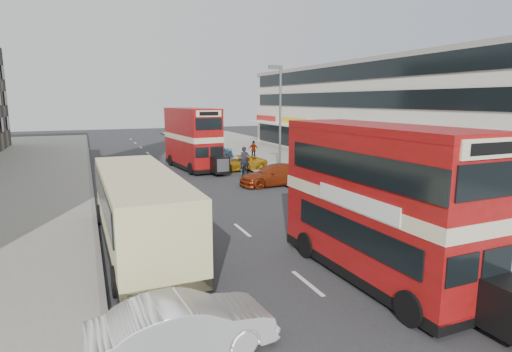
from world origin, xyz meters
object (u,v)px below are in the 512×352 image
bus_main (379,202)px  car_right_b (239,163)px  street_lamp (279,114)px  bus_second (192,138)px  car_right_c (213,152)px  cyclist (245,167)px  pedestrian_near (341,177)px  car_left_front (184,327)px  coach (140,207)px  car_right_a (275,175)px  pedestrian_far (253,150)px

bus_main → car_right_b: bus_main is taller
street_lamp → bus_second: bearing=119.9°
car_right_c → cyclist: (-0.52, -10.34, 0.11)m
car_right_c → bus_main: bearing=-8.7°
bus_second → pedestrian_near: bus_second is taller
car_right_b → cyclist: bearing=-10.5°
street_lamp → pedestrian_near: street_lamp is taller
car_left_front → pedestrian_near: bearing=-49.5°
pedestrian_near → bus_second: bearing=-101.4°
bus_main → pedestrian_near: bus_main is taller
coach → pedestrian_near: 13.60m
car_right_b → cyclist: 3.05m
car_right_a → cyclist: cyclist is taller
street_lamp → bus_second: 9.14m
street_lamp → bus_main: 17.10m
bus_main → car_right_c: bus_main is taller
car_left_front → car_right_a: (10.06, 16.95, 0.03)m
car_right_a → pedestrian_near: 4.92m
car_right_b → coach: bearing=-30.6°
car_left_front → car_right_a: bearing=-35.5°
coach → cyclist: coach is taller
car_right_a → cyclist: (-0.83, 3.66, 0.06)m
car_right_b → pedestrian_near: size_ratio=2.46×
car_right_a → car_right_b: bearing=-179.9°
car_right_b → pedestrian_near: (2.75, -10.85, 0.44)m
car_left_front → pedestrian_near: pedestrian_near is taller
bus_second → car_right_b: bus_second is taller
bus_main → coach: 8.96m
pedestrian_near → pedestrian_far: 16.21m
coach → car_right_a: (10.07, 9.27, -0.93)m
bus_main → pedestrian_near: size_ratio=4.75×
car_right_a → street_lamp: bearing=143.6°
car_left_front → cyclist: bearing=-29.0°
bus_second → car_right_a: 9.87m
car_right_b → car_right_c: size_ratio=1.16×
street_lamp → bus_main: bearing=-104.4°
bus_main → coach: (-6.77, 5.79, -0.90)m
bus_main → bus_second: bearing=-91.1°
car_right_b → car_right_c: 7.35m
coach → car_right_b: (9.86, 15.92, -1.01)m
street_lamp → car_left_front: bearing=-121.0°
car_left_front → car_right_a: 19.71m
car_right_b → pedestrian_near: bearing=15.4°
car_left_front → coach: bearing=-4.8°
bus_main → car_right_a: (3.30, 15.07, -1.83)m
street_lamp → car_left_front: street_lamp is taller
car_left_front → pedestrian_near: (12.60, 12.75, 0.38)m
bus_second → car_left_front: 26.87m
bus_main → pedestrian_far: (6.52, 27.06, -1.54)m
car_right_c → bus_second: bearing=-35.6°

